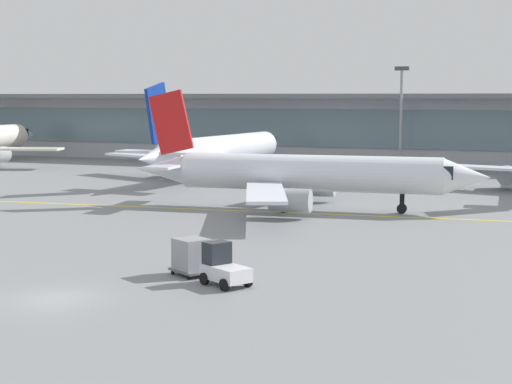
{
  "coord_description": "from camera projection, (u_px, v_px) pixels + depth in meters",
  "views": [
    {
      "loc": [
        21.98,
        -31.4,
        9.32
      ],
      "look_at": [
        2.71,
        19.03,
        3.0
      ],
      "focal_mm": 57.8,
      "sensor_mm": 36.0,
      "label": 1
    }
  ],
  "objects": [
    {
      "name": "ground_plane",
      "position": [
        54.0,
        299.0,
        38.0
      ],
      "size": [
        400.0,
        400.0,
        0.0
      ],
      "primitive_type": "plane",
      "color": "gray"
    },
    {
      "name": "taxiway_centreline_stripe",
      "position": [
        302.0,
        213.0,
        65.69
      ],
      "size": [
        109.57,
        10.42,
        0.01
      ],
      "primitive_type": "cube",
      "rotation": [
        0.0,
        0.0,
        0.09
      ],
      "color": "yellow",
      "rests_on": "ground_plane"
    },
    {
      "name": "terminal_concourse",
      "position": [
        397.0,
        129.0,
        111.19
      ],
      "size": [
        193.67,
        11.0,
        9.6
      ],
      "color": "#9EA3A8",
      "rests_on": "ground_plane"
    },
    {
      "name": "gate_airplane_1",
      "position": [
        220.0,
        151.0,
        92.32
      ],
      "size": [
        29.8,
        32.16,
        10.65
      ],
      "rotation": [
        0.0,
        0.0,
        1.49
      ],
      "color": "silver",
      "rests_on": "ground_plane"
    },
    {
      "name": "taxiing_regional_jet",
      "position": [
        306.0,
        174.0,
        67.31
      ],
      "size": [
        29.78,
        27.57,
        9.86
      ],
      "rotation": [
        0.0,
        0.0,
        0.09
      ],
      "color": "silver",
      "rests_on": "ground_plane"
    },
    {
      "name": "baggage_tug",
      "position": [
        223.0,
        267.0,
        40.67
      ],
      "size": [
        2.95,
        2.57,
        2.1
      ],
      "rotation": [
        0.0,
        0.0,
        -0.54
      ],
      "color": "silver",
      "rests_on": "ground_plane"
    },
    {
      "name": "cargo_dolly_lead",
      "position": [
        192.0,
        255.0,
        42.85
      ],
      "size": [
        2.62,
        2.45,
        1.94
      ],
      "rotation": [
        0.0,
        0.0,
        -0.54
      ],
      "color": "#595B60",
      "rests_on": "ground_plane"
    },
    {
      "name": "apron_light_mast_1",
      "position": [
        401.0,
        113.0,
        103.22
      ],
      "size": [
        1.8,
        0.36,
        12.96
      ],
      "color": "gray",
      "rests_on": "ground_plane"
    }
  ]
}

